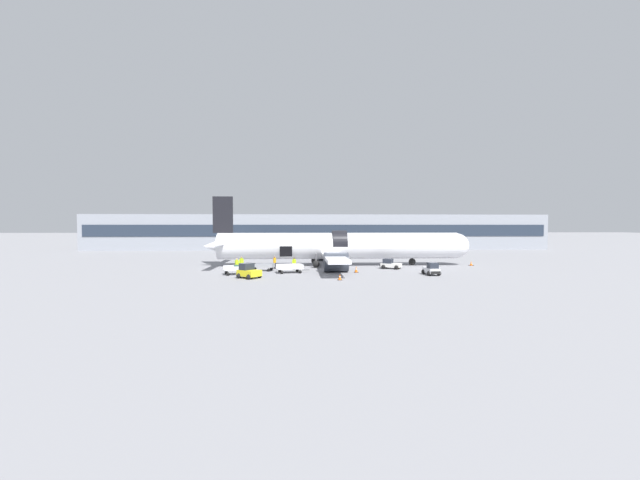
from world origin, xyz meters
The scene contains 17 objects.
ground_plane centered at (0.00, 0.00, 0.00)m, with size 500.00×500.00×0.00m, color gray.
terminal_strip centered at (0.00, 45.54, 4.13)m, with size 108.13×8.90×8.25m.
airplane centered at (0.63, 7.05, 2.74)m, with size 38.05×29.14×9.80m.
baggage_tug_lead centered at (-10.13, -5.54, 0.69)m, with size 2.85×2.76×1.63m.
baggage_tug_mid centered at (10.75, -4.01, 0.62)m, with size 1.84×2.54×1.49m.
baggage_tug_rear centered at (7.50, 2.81, 0.57)m, with size 3.01×2.62×1.31m.
baggage_cart_loading centered at (-9.33, 1.24, 0.48)m, with size 4.09×2.14×0.94m.
baggage_cart_queued centered at (-5.60, -1.09, 0.53)m, with size 4.12×2.48×1.05m.
baggage_cart_empty centered at (-12.09, -2.38, 0.53)m, with size 3.48×2.50×1.07m.
ground_crew_loader_a centered at (-5.27, 2.04, 0.85)m, with size 0.54×0.50×1.62m.
ground_crew_loader_b centered at (-12.15, 2.91, 0.89)m, with size 0.59×0.44×1.69m.
ground_crew_driver centered at (-12.57, 1.83, 0.82)m, with size 0.55×0.44×1.57m.
ground_crew_supervisor centered at (-7.88, 3.59, 0.88)m, with size 0.48×0.58×1.66m.
suitcase_on_tarmac_spare centered at (-11.53, -0.18, 0.33)m, with size 0.36×0.23×0.77m.
safety_cone_nose centered at (19.94, 6.09, 0.29)m, with size 0.61×0.61×0.62m.
safety_cone_engine_left centered at (-0.31, -7.59, 0.30)m, with size 0.49×0.49×0.64m.
safety_cone_wingtip centered at (2.36, -1.11, 0.36)m, with size 0.53×0.53×0.76m.
Camera 1 is at (-4.48, -48.52, 5.81)m, focal length 22.00 mm.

